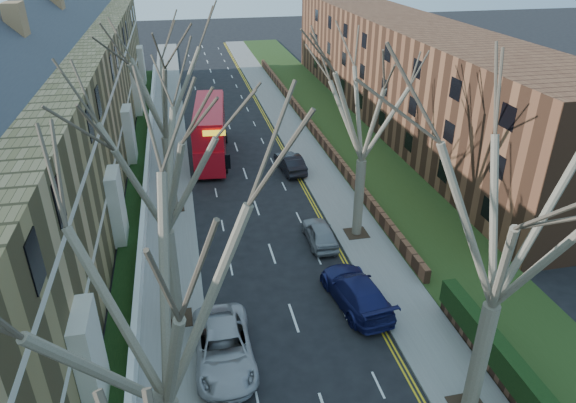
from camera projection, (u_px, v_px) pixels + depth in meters
pavement_left at (169, 151)px, 45.53m from camera, size 3.00×102.00×0.12m
pavement_right at (300, 141)px, 47.75m from camera, size 3.00×102.00×0.12m
terrace_left at (46, 128)px, 34.64m from camera, size 9.70×78.00×13.60m
flats_right at (403, 72)px, 51.07m from camera, size 13.97×54.00×10.00m
front_wall_left at (146, 186)px, 38.03m from camera, size 0.30×78.00×1.00m
grass_verge_right at (346, 137)px, 48.55m from camera, size 6.00×102.00×0.06m
tree_left_mid at (149, 284)px, 12.58m from camera, size 10.50×10.50×14.71m
tree_left_far at (156, 148)px, 21.40m from camera, size 10.15×10.15×14.22m
tree_left_dist at (158, 73)px, 31.65m from camera, size 10.50×10.50×14.71m
tree_right_mid at (516, 202)px, 16.43m from camera, size 10.50×10.50×14.71m
tree_right_far at (366, 94)px, 28.71m from camera, size 10.15×10.15×14.22m
double_decker_bus at (210, 133)px, 43.53m from camera, size 3.48×10.81×4.45m
car_left_far at (224, 348)px, 22.90m from camera, size 2.63×5.63×1.56m
car_right_near at (356, 291)px, 26.49m from camera, size 2.92×5.78×1.61m
car_right_mid at (320, 233)px, 31.86m from camera, size 1.66×4.06×1.38m
car_right_far at (290, 163)px, 41.59m from camera, size 1.98×4.57×1.46m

